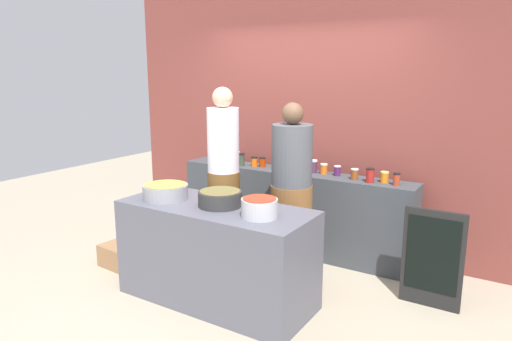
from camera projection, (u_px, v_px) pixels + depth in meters
ground at (236, 286)px, 4.36m from camera, size 12.00×12.00×0.00m
storefront_wall at (308, 114)px, 5.24m from camera, size 4.80×0.12×3.00m
display_shelf at (292, 211)px, 5.17m from camera, size 2.70×0.36×0.91m
prep_table at (216, 254)px, 4.02m from camera, size 1.70×0.70×0.86m
preserve_jar_0 at (213, 156)px, 5.59m from camera, size 0.07×0.07×0.14m
preserve_jar_1 at (237, 158)px, 5.47m from camera, size 0.07×0.07×0.14m
preserve_jar_2 at (241, 159)px, 5.35m from camera, size 0.09×0.09×0.15m
preserve_jar_3 at (254, 161)px, 5.31m from camera, size 0.08×0.08×0.11m
preserve_jar_4 at (262, 162)px, 5.28m from camera, size 0.08×0.08×0.11m
preserve_jar_5 at (278, 163)px, 5.22m from camera, size 0.08×0.08×0.12m
preserve_jar_6 at (288, 165)px, 5.09m from camera, size 0.07×0.07×0.11m
preserve_jar_7 at (313, 166)px, 4.99m from camera, size 0.09×0.09×0.14m
preserve_jar_8 at (324, 169)px, 4.93m from camera, size 0.08×0.08×0.11m
preserve_jar_9 at (337, 171)px, 4.84m from camera, size 0.07×0.07×0.11m
preserve_jar_10 at (354, 174)px, 4.67m from camera, size 0.08×0.08×0.11m
preserve_jar_11 at (370, 175)px, 4.55m from camera, size 0.08×0.08×0.14m
preserve_jar_12 at (384, 177)px, 4.55m from camera, size 0.08×0.08×0.11m
preserve_jar_13 at (396, 179)px, 4.43m from camera, size 0.07×0.07×0.12m
cooking_pot_left at (166, 192)px, 4.13m from camera, size 0.40×0.40×0.13m
cooking_pot_center at (220, 198)px, 3.91m from camera, size 0.37×0.37×0.13m
cooking_pot_right at (259, 208)px, 3.61m from camera, size 0.29×0.29×0.15m
cook_with_tongs at (224, 188)px, 4.59m from camera, size 0.32×0.32×1.83m
cook_in_cap at (291, 202)px, 4.39m from camera, size 0.40×0.40×1.70m
bread_crate at (123, 256)px, 4.79m from camera, size 0.47×0.35×0.23m
chalkboard_sign at (432, 259)px, 3.91m from camera, size 0.50×0.05×0.86m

